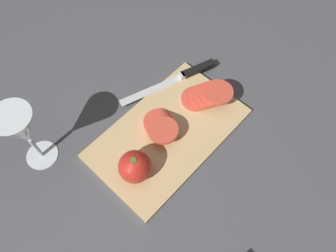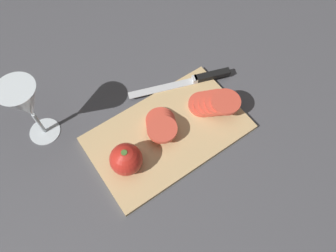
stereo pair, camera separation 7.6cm
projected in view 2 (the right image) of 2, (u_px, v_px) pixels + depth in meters
The scene contains 7 objects.
ground_plane at pixel (161, 153), 0.78m from camera, with size 3.00×3.00×0.00m, color #4C4C51.
cutting_board at pixel (168, 133), 0.79m from camera, with size 0.38×0.22×0.01m.
wine_glass at pixel (25, 104), 0.69m from camera, with size 0.08×0.08×0.18m.
whole_tomato at pixel (126, 159), 0.71m from camera, with size 0.07×0.07×0.07m.
knife at pixel (201, 78), 0.86m from camera, with size 0.27×0.11×0.01m.
tomato_slice_stack_near at pixel (214, 103), 0.80m from camera, with size 0.10×0.11×0.05m.
tomato_slice_stack_far at pixel (161, 125), 0.78m from camera, with size 0.09×0.11×0.04m.
Camera 2 is at (-0.17, -0.27, 0.71)m, focal length 35.00 mm.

